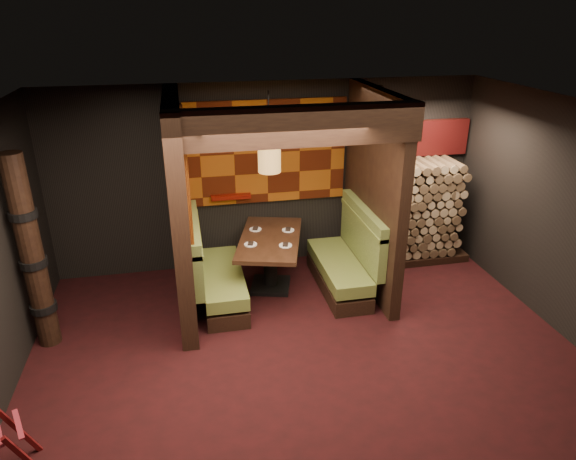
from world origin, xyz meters
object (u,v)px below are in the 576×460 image
at_px(totem_column, 32,256).
at_px(firewood_stack, 415,211).
at_px(booth_bench_right, 346,263).
at_px(dining_table, 270,252).
at_px(luggage_rack, 4,450).
at_px(booth_bench_left, 215,275).
at_px(pendant_lamp, 269,155).

distance_m(totem_column, firewood_stack, 5.49).
bearing_deg(booth_bench_right, dining_table, 168.86).
bearing_deg(totem_column, dining_table, 14.69).
distance_m(luggage_rack, firewood_stack, 6.23).
relative_size(dining_table, firewood_stack, 0.98).
relative_size(luggage_rack, firewood_stack, 0.41).
distance_m(dining_table, totem_column, 3.07).
relative_size(booth_bench_left, firewood_stack, 0.92).
relative_size(pendant_lamp, luggage_rack, 1.48).
bearing_deg(firewood_stack, totem_column, -166.81).
height_order(dining_table, totem_column, totem_column).
relative_size(booth_bench_left, totem_column, 0.67).
xyz_separation_m(dining_table, totem_column, (-2.91, -0.76, 0.62)).
bearing_deg(booth_bench_left, firewood_stack, 12.17).
height_order(booth_bench_left, totem_column, totem_column).
bearing_deg(booth_bench_right, pendant_lamp, 171.45).
bearing_deg(pendant_lamp, firewood_stack, 12.49).
xyz_separation_m(booth_bench_left, firewood_stack, (3.25, 0.70, 0.42)).
bearing_deg(booth_bench_right, booth_bench_left, 180.00).
xyz_separation_m(dining_table, pendant_lamp, (0.00, -0.05, 1.45)).
xyz_separation_m(luggage_rack, firewood_stack, (5.26, 3.32, 0.49)).
distance_m(pendant_lamp, totem_column, 3.11).
bearing_deg(dining_table, firewood_stack, 11.36).
bearing_deg(firewood_stack, dining_table, -168.64).
distance_m(booth_bench_left, totem_column, 2.30).
distance_m(booth_bench_right, firewood_stack, 1.58).
xyz_separation_m(totem_column, firewood_stack, (5.33, 1.25, -0.37)).
xyz_separation_m(booth_bench_right, pendant_lamp, (-1.08, 0.16, 1.62)).
bearing_deg(booth_bench_left, totem_column, -165.25).
relative_size(booth_bench_left, luggage_rack, 2.24).
distance_m(booth_bench_right, dining_table, 1.11).
bearing_deg(booth_bench_left, dining_table, 14.53).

